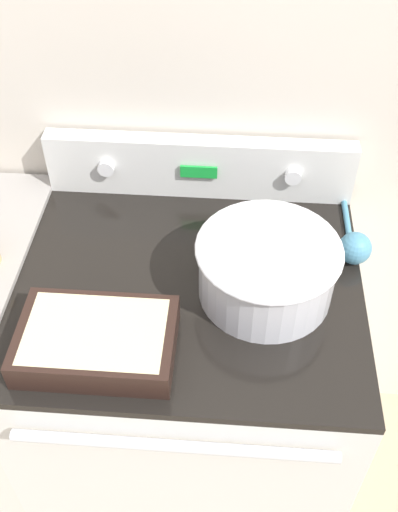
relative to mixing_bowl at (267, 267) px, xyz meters
name	(u,v)px	position (x,y,z in m)	size (l,w,h in m)	color
kitchen_wall	(202,64)	(-0.16, 0.39, 0.24)	(8.00, 0.05, 2.50)	beige
stove_range	(191,394)	(-0.16, 0.02, -0.54)	(0.76, 0.70, 0.93)	silver
control_panel	(200,167)	(-0.16, 0.33, 0.00)	(0.76, 0.07, 0.16)	silver
mixing_bowl	(267,267)	(0.00, 0.00, 0.00)	(0.30, 0.30, 0.14)	silver
casserole_dish	(96,340)	(-0.33, -0.18, -0.04)	(0.30, 0.20, 0.06)	black
ladle	(354,245)	(0.20, 0.12, -0.04)	(0.07, 0.29, 0.07)	teal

